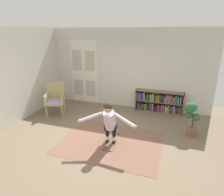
# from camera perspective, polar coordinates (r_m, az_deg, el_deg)

# --- Properties ---
(ground_plane) EXTENTS (7.20, 7.20, 0.00)m
(ground_plane) POSITION_cam_1_polar(r_m,az_deg,el_deg) (5.40, -2.69, -11.71)
(ground_plane) COLOR #73614C
(back_wall) EXTENTS (6.00, 0.10, 2.90)m
(back_wall) POSITION_cam_1_polar(r_m,az_deg,el_deg) (7.25, 4.64, 8.50)
(back_wall) COLOR beige
(back_wall) RESTS_ON ground
(side_wall_left) EXTENTS (0.10, 6.00, 2.90)m
(side_wall_left) POSITION_cam_1_polar(r_m,az_deg,el_deg) (6.80, -26.01, 5.97)
(side_wall_left) COLOR beige
(side_wall_left) RESTS_ON ground
(double_door) EXTENTS (1.22, 0.05, 2.45)m
(double_door) POSITION_cam_1_polar(r_m,az_deg,el_deg) (7.84, -8.19, 7.52)
(double_door) COLOR silver
(double_door) RESTS_ON ground
(rug) EXTENTS (2.59, 1.99, 0.01)m
(rug) POSITION_cam_1_polar(r_m,az_deg,el_deg) (5.22, -0.36, -12.80)
(rug) COLOR brown
(rug) RESTS_ON ground
(bookshelf) EXTENTS (1.70, 0.30, 0.76)m
(bookshelf) POSITION_cam_1_polar(r_m,az_deg,el_deg) (7.15, 13.46, -1.32)
(bookshelf) COLOR brown
(bookshelf) RESTS_ON ground
(wicker_chair) EXTENTS (0.79, 0.79, 1.10)m
(wicker_chair) POSITION_cam_1_polar(r_m,az_deg,el_deg) (6.98, -16.33, 0.01)
(wicker_chair) COLOR tan
(wicker_chair) RESTS_ON ground
(potted_plant) EXTENTS (0.45, 0.31, 0.96)m
(potted_plant) POSITION_cam_1_polar(r_m,az_deg,el_deg) (5.71, 22.29, -4.82)
(potted_plant) COLOR brown
(potted_plant) RESTS_ON ground
(skis_pair) EXTENTS (0.36, 0.91, 0.07)m
(skis_pair) POSITION_cam_1_polar(r_m,az_deg,el_deg) (5.24, -0.28, -12.45)
(skis_pair) COLOR brown
(skis_pair) RESTS_ON rug
(person_skier) EXTENTS (1.40, 0.70, 1.13)m
(person_skier) POSITION_cam_1_polar(r_m,az_deg,el_deg) (4.75, -0.80, -6.48)
(person_skier) COLOR white
(person_skier) RESTS_ON skis_pair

